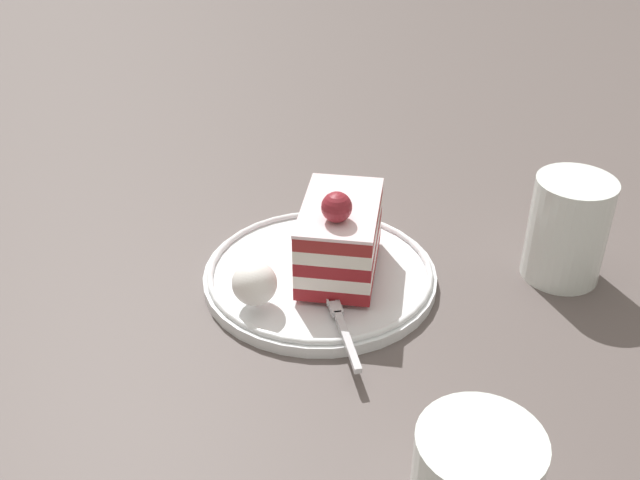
% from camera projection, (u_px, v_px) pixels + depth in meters
% --- Properties ---
extents(ground_plane, '(2.40, 2.40, 0.00)m').
position_uv_depth(ground_plane, '(286.00, 286.00, 0.68)').
color(ground_plane, '#584E4C').
extents(dessert_plate, '(0.22, 0.22, 0.02)m').
position_uv_depth(dessert_plate, '(320.00, 274.00, 0.68)').
color(dessert_plate, white).
rests_on(dessert_plate, ground_plane).
extents(cake_slice, '(0.11, 0.13, 0.09)m').
position_uv_depth(cake_slice, '(340.00, 236.00, 0.66)').
color(cake_slice, maroon).
rests_on(cake_slice, dessert_plate).
extents(whipped_cream_dollop, '(0.04, 0.04, 0.04)m').
position_uv_depth(whipped_cream_dollop, '(254.00, 283.00, 0.63)').
color(whipped_cream_dollop, white).
rests_on(whipped_cream_dollop, dessert_plate).
extents(fork, '(0.09, 0.08, 0.00)m').
position_uv_depth(fork, '(341.00, 322.00, 0.61)').
color(fork, silver).
rests_on(fork, dessert_plate).
extents(drink_glass_near, '(0.07, 0.07, 0.10)m').
position_uv_depth(drink_glass_near, '(566.00, 235.00, 0.68)').
color(drink_glass_near, white).
rests_on(drink_glass_near, ground_plane).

